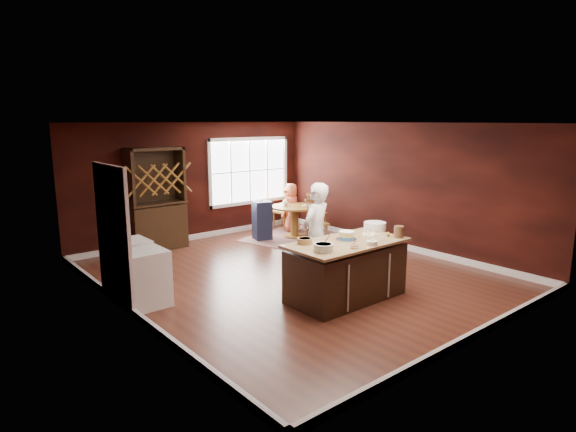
% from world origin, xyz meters
% --- Properties ---
extents(room_shell, '(7.00, 7.00, 7.00)m').
position_xyz_m(room_shell, '(0.00, 0.00, 1.35)').
color(room_shell, '#54291A').
rests_on(room_shell, ground).
extents(window, '(2.36, 0.10, 1.66)m').
position_xyz_m(window, '(1.50, 3.47, 1.50)').
color(window, white).
rests_on(window, room_shell).
extents(doorway, '(0.08, 1.26, 2.13)m').
position_xyz_m(doorway, '(-2.97, 0.60, 1.02)').
color(doorway, white).
rests_on(doorway, room_shell).
extents(kitchen_island, '(1.91, 1.00, 0.92)m').
position_xyz_m(kitchen_island, '(-0.11, -1.42, 0.44)').
color(kitchen_island, '#2F2210').
rests_on(kitchen_island, ground).
extents(dining_table, '(1.10, 1.10, 0.75)m').
position_xyz_m(dining_table, '(1.87, 2.16, 0.53)').
color(dining_table, brown).
rests_on(dining_table, ground).
extents(baker, '(0.73, 0.58, 1.74)m').
position_xyz_m(baker, '(-0.02, -0.62, 0.87)').
color(baker, silver).
rests_on(baker, ground).
extents(layer_cake, '(0.34, 0.34, 0.14)m').
position_xyz_m(layer_cake, '(-0.04, -1.34, 0.99)').
color(layer_cake, white).
rests_on(layer_cake, kitchen_island).
extents(bowl_blue, '(0.29, 0.29, 0.11)m').
position_xyz_m(bowl_blue, '(-0.78, -1.59, 0.98)').
color(bowl_blue, silver).
rests_on(bowl_blue, kitchen_island).
extents(bowl_yellow, '(0.23, 0.23, 0.09)m').
position_xyz_m(bowl_yellow, '(-0.70, -1.10, 0.96)').
color(bowl_yellow, '#A2874A').
rests_on(bowl_yellow, kitchen_island).
extents(bowl_pink, '(0.13, 0.13, 0.05)m').
position_xyz_m(bowl_pink, '(-0.32, -1.76, 0.94)').
color(bowl_pink, silver).
rests_on(bowl_pink, kitchen_island).
extents(bowl_olive, '(0.17, 0.17, 0.06)m').
position_xyz_m(bowl_olive, '(0.02, -1.80, 0.95)').
color(bowl_olive, beige).
rests_on(bowl_olive, kitchen_island).
extents(drinking_glass, '(0.08, 0.08, 0.15)m').
position_xyz_m(drinking_glass, '(0.26, -1.51, 1.00)').
color(drinking_glass, white).
rests_on(drinking_glass, kitchen_island).
extents(dinner_plate, '(0.26, 0.26, 0.02)m').
position_xyz_m(dinner_plate, '(0.49, -1.36, 0.93)').
color(dinner_plate, '#F9F3AF').
rests_on(dinner_plate, kitchen_island).
extents(white_tub, '(0.37, 0.37, 0.13)m').
position_xyz_m(white_tub, '(0.85, -1.16, 0.98)').
color(white_tub, silver).
rests_on(white_tub, kitchen_island).
extents(stoneware_crock, '(0.15, 0.15, 0.18)m').
position_xyz_m(stoneware_crock, '(0.71, -1.76, 1.01)').
color(stoneware_crock, brown).
rests_on(stoneware_crock, kitchen_island).
extents(toy_figurine, '(0.04, 0.04, 0.07)m').
position_xyz_m(toy_figurine, '(0.63, -1.62, 0.96)').
color(toy_figurine, '#F5AD18').
rests_on(toy_figurine, kitchen_island).
extents(rug, '(2.63, 2.27, 0.01)m').
position_xyz_m(rug, '(1.87, 2.16, 0.01)').
color(rug, brown).
rests_on(rug, ground).
extents(chair_east, '(0.51, 0.52, 0.99)m').
position_xyz_m(chair_east, '(2.65, 2.22, 0.49)').
color(chair_east, brown).
rests_on(chair_east, ground).
extents(chair_south, '(0.52, 0.51, 1.03)m').
position_xyz_m(chair_south, '(1.83, 1.34, 0.51)').
color(chair_south, '#955520').
rests_on(chair_south, ground).
extents(chair_north, '(0.52, 0.51, 1.06)m').
position_xyz_m(chair_north, '(2.15, 2.94, 0.53)').
color(chair_north, '#9C613B').
rests_on(chair_north, ground).
extents(seated_woman, '(0.68, 0.54, 1.21)m').
position_xyz_m(seated_woman, '(2.20, 2.69, 0.60)').
color(seated_woman, '#EF6F4B').
rests_on(seated_woman, ground).
extents(high_chair, '(0.48, 0.48, 0.94)m').
position_xyz_m(high_chair, '(1.14, 2.47, 0.47)').
color(high_chair, black).
rests_on(high_chair, ground).
extents(toddler, '(0.18, 0.14, 0.26)m').
position_xyz_m(toddler, '(1.12, 2.51, 0.81)').
color(toddler, '#8CA5BF').
rests_on(toddler, high_chair).
extents(table_plate, '(0.19, 0.19, 0.01)m').
position_xyz_m(table_plate, '(2.12, 2.04, 0.76)').
color(table_plate, beige).
rests_on(table_plate, dining_table).
extents(table_cup, '(0.15, 0.15, 0.10)m').
position_xyz_m(table_cup, '(1.72, 2.31, 0.80)').
color(table_cup, white).
rests_on(table_cup, dining_table).
extents(hutch, '(1.19, 0.50, 2.19)m').
position_xyz_m(hutch, '(-1.10, 3.22, 1.09)').
color(hutch, black).
rests_on(hutch, ground).
extents(washer, '(0.59, 0.57, 0.86)m').
position_xyz_m(washer, '(-2.64, 0.28, 0.43)').
color(washer, white).
rests_on(washer, ground).
extents(dryer, '(0.61, 0.59, 0.89)m').
position_xyz_m(dryer, '(-2.64, 0.92, 0.44)').
color(dryer, white).
rests_on(dryer, ground).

